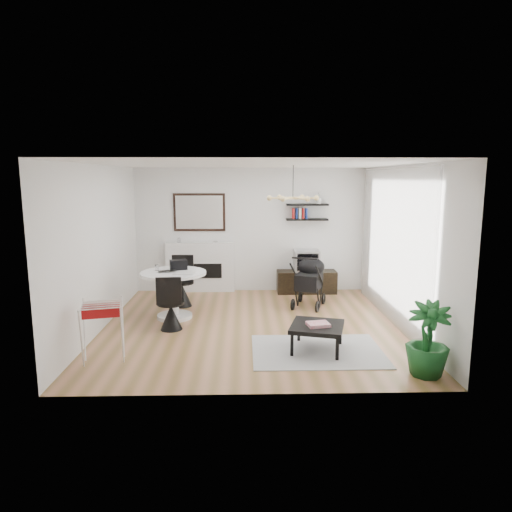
{
  "coord_description": "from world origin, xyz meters",
  "views": [
    {
      "loc": [
        -0.13,
        -7.46,
        2.48
      ],
      "look_at": [
        0.08,
        0.4,
        1.14
      ],
      "focal_mm": 32.0,
      "sensor_mm": 36.0,
      "label": 1
    }
  ],
  "objects_px": {
    "crt_tv": "(306,260)",
    "potted_plant": "(428,339)",
    "drying_rack": "(103,331)",
    "stroller": "(310,283)",
    "dining_table": "(174,288)",
    "fireplace": "(200,261)",
    "tv_console": "(306,282)",
    "coffee_table": "(317,327)"
  },
  "relations": [
    {
      "from": "tv_console",
      "to": "dining_table",
      "type": "distance_m",
      "value": 3.19
    },
    {
      "from": "dining_table",
      "to": "potted_plant",
      "type": "xyz_separation_m",
      "value": [
        3.57,
        -2.51,
        -0.08
      ]
    },
    {
      "from": "dining_table",
      "to": "stroller",
      "type": "xyz_separation_m",
      "value": [
        2.53,
        0.72,
        -0.1
      ]
    },
    {
      "from": "coffee_table",
      "to": "potted_plant",
      "type": "xyz_separation_m",
      "value": [
        1.26,
        -0.88,
        0.13
      ]
    },
    {
      "from": "dining_table",
      "to": "fireplace",
      "type": "bearing_deg",
      "value": 81.63
    },
    {
      "from": "drying_rack",
      "to": "coffee_table",
      "type": "height_order",
      "value": "drying_rack"
    },
    {
      "from": "crt_tv",
      "to": "stroller",
      "type": "relative_size",
      "value": 0.5
    },
    {
      "from": "stroller",
      "to": "coffee_table",
      "type": "height_order",
      "value": "stroller"
    },
    {
      "from": "crt_tv",
      "to": "coffee_table",
      "type": "distance_m",
      "value": 3.45
    },
    {
      "from": "tv_console",
      "to": "dining_table",
      "type": "relative_size",
      "value": 1.11
    },
    {
      "from": "crt_tv",
      "to": "stroller",
      "type": "bearing_deg",
      "value": -94.15
    },
    {
      "from": "dining_table",
      "to": "stroller",
      "type": "distance_m",
      "value": 2.63
    },
    {
      "from": "crt_tv",
      "to": "potted_plant",
      "type": "relative_size",
      "value": 0.56
    },
    {
      "from": "crt_tv",
      "to": "coffee_table",
      "type": "xyz_separation_m",
      "value": [
        -0.3,
        -3.41,
        -0.37
      ]
    },
    {
      "from": "fireplace",
      "to": "tv_console",
      "type": "bearing_deg",
      "value": -3.88
    },
    {
      "from": "tv_console",
      "to": "potted_plant",
      "type": "relative_size",
      "value": 1.34
    },
    {
      "from": "fireplace",
      "to": "coffee_table",
      "type": "xyz_separation_m",
      "value": [
        2.02,
        -3.57,
        -0.34
      ]
    },
    {
      "from": "tv_console",
      "to": "coffee_table",
      "type": "height_order",
      "value": "tv_console"
    },
    {
      "from": "tv_console",
      "to": "dining_table",
      "type": "xyz_separation_m",
      "value": [
        -2.62,
        -1.79,
        0.32
      ]
    },
    {
      "from": "fireplace",
      "to": "tv_console",
      "type": "xyz_separation_m",
      "value": [
        2.33,
        -0.16,
        -0.44
      ]
    },
    {
      "from": "tv_console",
      "to": "crt_tv",
      "type": "distance_m",
      "value": 0.47
    },
    {
      "from": "stroller",
      "to": "drying_rack",
      "type": "bearing_deg",
      "value": -119.22
    },
    {
      "from": "stroller",
      "to": "coffee_table",
      "type": "bearing_deg",
      "value": -74.6
    },
    {
      "from": "fireplace",
      "to": "stroller",
      "type": "distance_m",
      "value": 2.57
    },
    {
      "from": "drying_rack",
      "to": "stroller",
      "type": "distance_m",
      "value": 4.18
    },
    {
      "from": "drying_rack",
      "to": "potted_plant",
      "type": "xyz_separation_m",
      "value": [
        4.24,
        -0.54,
        0.04
      ]
    },
    {
      "from": "stroller",
      "to": "coffee_table",
      "type": "relative_size",
      "value": 1.17
    },
    {
      "from": "dining_table",
      "to": "coffee_table",
      "type": "xyz_separation_m",
      "value": [
        2.31,
        -1.63,
        -0.21
      ]
    },
    {
      "from": "drying_rack",
      "to": "fireplace",
      "type": "bearing_deg",
      "value": 62.71
    },
    {
      "from": "fireplace",
      "to": "stroller",
      "type": "bearing_deg",
      "value": -28.56
    },
    {
      "from": "crt_tv",
      "to": "coffee_table",
      "type": "height_order",
      "value": "crt_tv"
    },
    {
      "from": "drying_rack",
      "to": "coffee_table",
      "type": "bearing_deg",
      "value": -7.19
    },
    {
      "from": "stroller",
      "to": "coffee_table",
      "type": "distance_m",
      "value": 2.36
    },
    {
      "from": "drying_rack",
      "to": "coffee_table",
      "type": "xyz_separation_m",
      "value": [
        2.98,
        0.33,
        -0.09
      ]
    },
    {
      "from": "tv_console",
      "to": "crt_tv",
      "type": "xyz_separation_m",
      "value": [
        -0.01,
        -0.0,
        0.47
      ]
    },
    {
      "from": "dining_table",
      "to": "potted_plant",
      "type": "relative_size",
      "value": 1.21
    },
    {
      "from": "tv_console",
      "to": "stroller",
      "type": "height_order",
      "value": "stroller"
    },
    {
      "from": "fireplace",
      "to": "crt_tv",
      "type": "height_order",
      "value": "fireplace"
    },
    {
      "from": "crt_tv",
      "to": "dining_table",
      "type": "height_order",
      "value": "crt_tv"
    },
    {
      "from": "fireplace",
      "to": "crt_tv",
      "type": "relative_size",
      "value": 4.05
    },
    {
      "from": "tv_console",
      "to": "drying_rack",
      "type": "relative_size",
      "value": 1.56
    },
    {
      "from": "crt_tv",
      "to": "drying_rack",
      "type": "height_order",
      "value": "crt_tv"
    }
  ]
}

